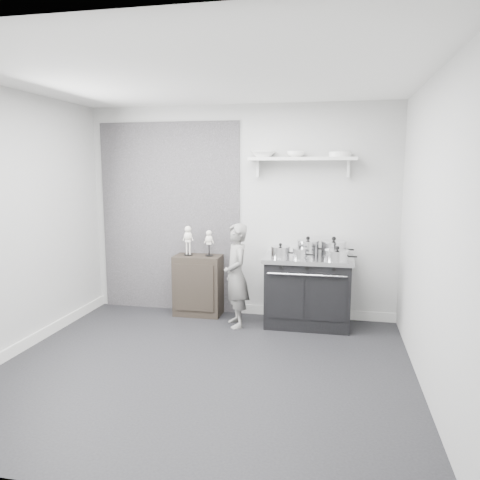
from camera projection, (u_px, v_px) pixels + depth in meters
name	position (u px, v px, depth m)	size (l,w,h in m)	color
ground	(202.00, 368.00, 4.51)	(4.00, 4.00, 0.00)	black
room_shell	(195.00, 197.00, 4.42)	(4.02, 3.62, 2.71)	#A9A9A7
wall_shelf	(302.00, 160.00, 5.66)	(1.30, 0.26, 0.24)	silver
stove	(308.00, 291.00, 5.69)	(1.06, 0.66, 0.85)	black
side_cabinet	(198.00, 285.00, 6.11)	(0.61, 0.35, 0.79)	black
child	(236.00, 275.00, 5.63)	(0.46, 0.30, 1.26)	slate
pot_front_left	(280.00, 252.00, 5.58)	(0.32, 0.23, 0.17)	silver
pot_back_left	(308.00, 248.00, 5.71)	(0.36, 0.28, 0.24)	silver
pot_back_right	(334.00, 248.00, 5.66)	(0.40, 0.31, 0.24)	silver
pot_front_right	(337.00, 255.00, 5.37)	(0.36, 0.28, 0.17)	silver
pot_front_center	(300.00, 254.00, 5.46)	(0.26, 0.17, 0.16)	silver
skeleton_full	(188.00, 238.00, 6.04)	(0.12, 0.08, 0.44)	silver
skeleton_torso	(209.00, 241.00, 5.99)	(0.11, 0.07, 0.38)	silver
bowl_large	(263.00, 154.00, 5.74)	(0.30, 0.30, 0.07)	white
bowl_small	(296.00, 154.00, 5.66)	(0.22, 0.22, 0.07)	white
plate_stack	(340.00, 154.00, 5.56)	(0.27, 0.27, 0.06)	white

